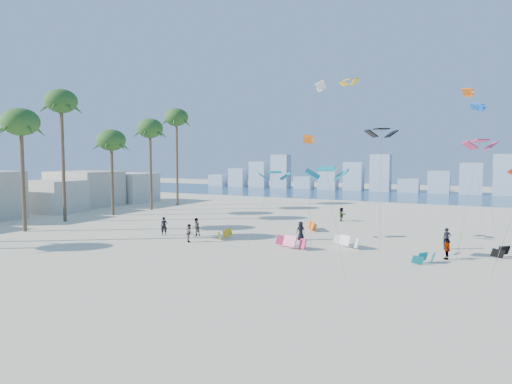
% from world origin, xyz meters
% --- Properties ---
extents(ground, '(220.00, 220.00, 0.00)m').
position_xyz_m(ground, '(0.00, 0.00, 0.00)').
color(ground, beige).
rests_on(ground, ground).
extents(ocean, '(220.00, 220.00, 0.00)m').
position_xyz_m(ocean, '(0.00, 72.00, 0.01)').
color(ocean, navy).
rests_on(ocean, ground).
extents(kitesurfer_near, '(0.79, 0.79, 1.85)m').
position_xyz_m(kitesurfer_near, '(-6.11, 13.70, 0.93)').
color(kitesurfer_near, black).
rests_on(kitesurfer_near, ground).
extents(kitesurfer_mid, '(0.99, 1.02, 1.66)m').
position_xyz_m(kitesurfer_mid, '(-1.80, 11.95, 0.83)').
color(kitesurfer_mid, gray).
rests_on(kitesurfer_mid, ground).
extents(kitesurfers_far, '(29.69, 24.01, 1.82)m').
position_xyz_m(kitesurfers_far, '(11.54, 18.18, 0.86)').
color(kitesurfers_far, black).
rests_on(kitesurfers_far, ground).
extents(grounded_kites, '(25.15, 12.93, 1.00)m').
position_xyz_m(grounded_kites, '(10.16, 16.29, 0.44)').
color(grounded_kites, '#FFB90D').
rests_on(grounded_kites, ground).
extents(flying_kites, '(23.82, 33.11, 18.63)m').
position_xyz_m(flying_kites, '(13.02, 23.81, 11.65)').
color(flying_kites, '#0C8B97').
rests_on(flying_kites, ground).
extents(palm_row, '(7.05, 44.80, 15.88)m').
position_xyz_m(palm_row, '(-21.98, 16.17, 11.99)').
color(palm_row, brown).
rests_on(palm_row, ground).
extents(beachfront_buildings, '(11.50, 43.00, 6.00)m').
position_xyz_m(beachfront_buildings, '(-33.69, 20.82, 2.67)').
color(beachfront_buildings, beige).
rests_on(beachfront_buildings, ground).
extents(distant_skyline, '(85.00, 3.00, 8.40)m').
position_xyz_m(distant_skyline, '(-1.19, 82.00, 3.09)').
color(distant_skyline, '#9EADBF').
rests_on(distant_skyline, ground).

